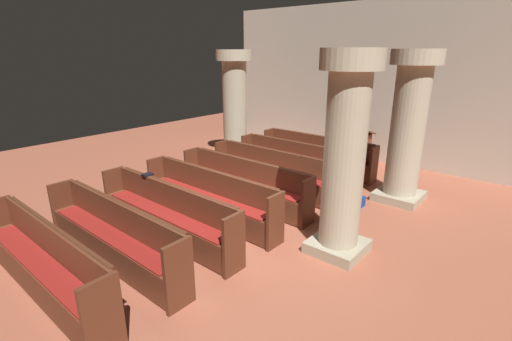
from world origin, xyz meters
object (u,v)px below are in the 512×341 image
object	(u,v)px
pew_row_4	(209,195)
pew_row_7	(42,260)
pew_row_2	(272,170)
pew_row_1	(296,161)
pew_row_3	(243,181)
pillar_aisle_side	(408,126)
pillar_far_side	(235,105)
lectern	(364,151)
pillar_aisle_rear	(345,154)
pew_row_6	(112,233)
pew_row_0	(317,153)
hymn_book	(148,174)
pew_row_5	(166,212)
kneeler_box_blue	(354,201)

from	to	relation	value
pew_row_4	pew_row_7	xyz separation A→B (m)	(0.00, -3.00, 0.00)
pew_row_2	pew_row_4	bearing A→B (deg)	-90.00
pew_row_1	pew_row_3	xyz separation A→B (m)	(0.00, -2.00, 0.00)
pew_row_7	pillar_aisle_side	world-z (taller)	pillar_aisle_side
pillar_aisle_side	pillar_far_side	distance (m)	4.95
pew_row_4	pew_row_7	world-z (taller)	same
pew_row_2	pillar_far_side	xyz separation A→B (m)	(-2.45, 1.36, 1.16)
pew_row_4	pew_row_1	bearing A→B (deg)	90.00
pillar_aisle_side	lectern	xyz separation A→B (m)	(-1.65, 1.79, -1.21)
pillar_aisle_side	pillar_aisle_rear	distance (m)	2.85
pew_row_6	pew_row_4	bearing A→B (deg)	90.00
pew_row_0	hymn_book	world-z (taller)	hymn_book
pew_row_5	kneeler_box_blue	world-z (taller)	pew_row_5
pillar_aisle_rear	kneeler_box_blue	distance (m)	2.54
pew_row_2	lectern	xyz separation A→B (m)	(0.85, 3.17, -0.05)
pew_row_5	pew_row_6	world-z (taller)	same
pew_row_7	pillar_far_side	world-z (taller)	pillar_far_side
pew_row_1	pew_row_5	bearing A→B (deg)	-90.00
pew_row_4	hymn_book	world-z (taller)	hymn_book
pew_row_2	pew_row_5	size ratio (longest dim) A/B	1.00
pew_row_5	pew_row_7	xyz separation A→B (m)	(0.00, -2.00, 0.00)
pew_row_4	kneeler_box_blue	world-z (taller)	pew_row_4
pew_row_2	lectern	bearing A→B (deg)	75.06
pew_row_3	pew_row_5	bearing A→B (deg)	-90.00
pew_row_2	pillar_aisle_rear	xyz separation A→B (m)	(2.50, -1.47, 1.16)
pew_row_5	pillar_aisle_rear	xyz separation A→B (m)	(2.50, 1.53, 1.16)
pew_row_6	pew_row_7	world-z (taller)	same
pew_row_0	pillar_far_side	size ratio (longest dim) A/B	1.04
hymn_book	pillar_far_side	bearing A→B (deg)	111.97
pillar_far_side	lectern	world-z (taller)	pillar_far_side
pew_row_7	pew_row_4	bearing A→B (deg)	90.00
pew_row_5	pillar_aisle_rear	world-z (taller)	pillar_aisle_rear
pew_row_2	pew_row_5	distance (m)	3.00
pew_row_5	pew_row_6	xyz separation A→B (m)	(0.00, -1.00, 0.00)
pew_row_7	kneeler_box_blue	xyz separation A→B (m)	(1.87, 5.44, -0.40)
pew_row_0	pew_row_7	world-z (taller)	same
pew_row_0	pew_row_3	world-z (taller)	same
pew_row_2	pew_row_7	distance (m)	5.00
pew_row_2	kneeler_box_blue	size ratio (longest dim) A/B	8.00
pew_row_3	pillar_aisle_side	size ratio (longest dim) A/B	1.04
pew_row_1	kneeler_box_blue	bearing A→B (deg)	-16.48
pew_row_2	pew_row_7	bearing A→B (deg)	-90.00
pew_row_1	pew_row_2	distance (m)	1.00
pew_row_2	pillar_aisle_side	size ratio (longest dim) A/B	1.04
pew_row_0	pew_row_6	distance (m)	6.00
pillar_far_side	kneeler_box_blue	bearing A→B (deg)	-12.02
pew_row_1	pew_row_3	distance (m)	2.00
pew_row_2	hymn_book	size ratio (longest dim) A/B	18.29
pew_row_4	pew_row_6	distance (m)	2.00
pillar_aisle_side	lectern	world-z (taller)	pillar_aisle_side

